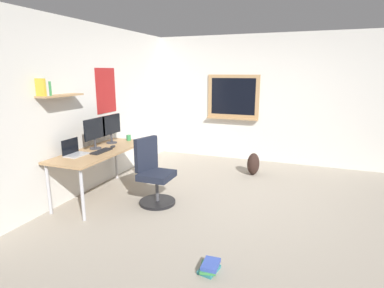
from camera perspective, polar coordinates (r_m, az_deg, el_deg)
name	(u,v)px	position (r m, az deg, el deg)	size (l,w,h in m)	color
ground_plane	(240,205)	(4.62, 8.76, -10.87)	(5.20, 5.20, 0.00)	#9E9384
wall_back	(93,107)	(5.32, -17.60, 6.43)	(5.00, 0.30, 2.60)	silver
wall_right	(267,100)	(6.67, 13.51, 7.90)	(0.22, 5.00, 2.60)	silver
desk	(101,154)	(4.85, -16.33, -1.79)	(1.66, 0.67, 0.73)	tan
office_chair	(154,176)	(4.53, -7.03, -5.75)	(0.52, 0.54, 0.95)	black
laptop	(74,151)	(4.64, -20.73, -1.27)	(0.31, 0.21, 0.23)	#ADAFB5
monitor_primary	(95,131)	(4.87, -17.31, 2.24)	(0.46, 0.17, 0.46)	#38383D
monitor_secondary	(111,127)	(5.20, -14.52, 3.07)	(0.46, 0.17, 0.46)	#38383D
keyboard	(102,151)	(4.72, -16.18, -1.27)	(0.37, 0.13, 0.02)	black
computer_mouse	(113,147)	(4.93, -14.25, -0.45)	(0.10, 0.06, 0.03)	#262628
coffee_mug	(129,138)	(5.38, -11.47, 1.13)	(0.08, 0.08, 0.09)	#338C4C
backpack	(253,164)	(5.87, 11.12, -3.59)	(0.32, 0.22, 0.41)	black
book_stack_on_floor	(210,267)	(3.20, 3.23, -21.49)	(0.25, 0.19, 0.09)	teal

